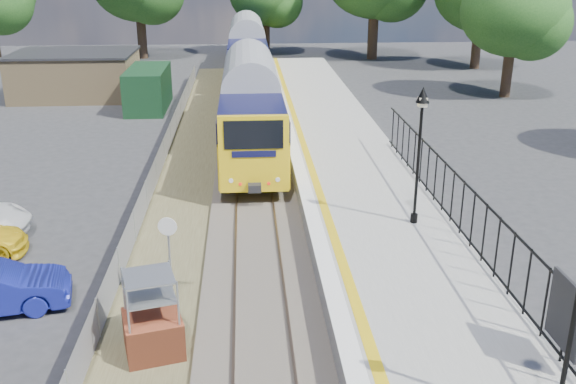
{
  "coord_description": "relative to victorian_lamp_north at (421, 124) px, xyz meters",
  "views": [
    {
      "loc": [
        -0.3,
        -13.6,
        9.36
      ],
      "look_at": [
        1.06,
        6.26,
        2.0
      ],
      "focal_mm": 40.0,
      "sensor_mm": 36.0,
      "label": 1
    }
  ],
  "objects": [
    {
      "name": "speed_sign",
      "position": [
        -7.8,
        -3.25,
        -2.51
      ],
      "size": [
        0.53,
        0.13,
        2.65
      ],
      "rotation": [
        0.0,
        0.0,
        -0.13
      ],
      "color": "#999EA3",
      "rests_on": "ground"
    },
    {
      "name": "wire_fence",
      "position": [
        -9.5,
        6.0,
        -3.7
      ],
      "size": [
        0.06,
        52.0,
        1.2
      ],
      "color": "#999EA3",
      "rests_on": "ground"
    },
    {
      "name": "brick_plinth",
      "position": [
        -8.0,
        -5.75,
        -3.23
      ],
      "size": [
        1.68,
        1.68,
        2.22
      ],
      "rotation": [
        0.0,
        0.0,
        0.26
      ],
      "color": "brown",
      "rests_on": "ground"
    },
    {
      "name": "outbuilding",
      "position": [
        -16.21,
        25.21,
        -2.78
      ],
      "size": [
        10.8,
        10.1,
        3.12
      ],
      "color": "#A2865B",
      "rests_on": "ground"
    },
    {
      "name": "platform",
      "position": [
        -1.1,
        2.0,
        -3.85
      ],
      "size": [
        5.0,
        70.0,
        0.9
      ],
      "primitive_type": "cube",
      "color": "gray",
      "rests_on": "ground"
    },
    {
      "name": "train",
      "position": [
        -5.3,
        24.22,
        -1.96
      ],
      "size": [
        2.82,
        40.83,
        3.51
      ],
      "color": "gold",
      "rests_on": "ground"
    },
    {
      "name": "platform_edge",
      "position": [
        -3.16,
        2.0,
        -3.39
      ],
      "size": [
        0.9,
        70.0,
        0.01
      ],
      "color": "silver",
      "rests_on": "platform"
    },
    {
      "name": "victorian_lamp_north",
      "position": [
        0.0,
        0.0,
        0.0
      ],
      "size": [
        0.44,
        0.44,
        4.6
      ],
      "color": "black",
      "rests_on": "platform"
    },
    {
      "name": "track_bed",
      "position": [
        -5.77,
        3.67,
        -4.21
      ],
      "size": [
        5.9,
        80.0,
        0.29
      ],
      "color": "#473F38",
      "rests_on": "ground"
    },
    {
      "name": "ground",
      "position": [
        -5.3,
        -6.0,
        -4.3
      ],
      "size": [
        120.0,
        120.0,
        0.0
      ],
      "primitive_type": "plane",
      "color": "#2D2D30",
      "rests_on": "ground"
    },
    {
      "name": "palisade_fence",
      "position": [
        1.25,
        -3.76,
        -2.46
      ],
      "size": [
        0.12,
        26.0,
        2.0
      ],
      "color": "black",
      "rests_on": "platform"
    }
  ]
}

